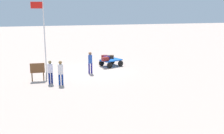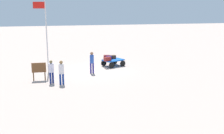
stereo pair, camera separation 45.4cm
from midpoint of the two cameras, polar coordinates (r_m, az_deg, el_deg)
name	(u,v)px [view 1 (the left image)]	position (r m, az deg, el deg)	size (l,w,h in m)	color
ground_plane	(93,70)	(23.02, -4.60, -0.72)	(120.00, 120.00, 0.00)	#BAA193
luggage_cart	(111,61)	(24.48, -0.79, 1.23)	(2.19, 1.93, 0.63)	blue
suitcase_tan	(110,57)	(24.88, -0.88, 2.17)	(0.64, 0.41, 0.31)	#412D1E
suitcase_dark	(104,57)	(24.78, -2.18, 2.16)	(0.58, 0.40, 0.34)	maroon
suitcase_maroon	(107,58)	(24.46, -1.65, 1.99)	(0.60, 0.46, 0.31)	#1A1651
suitcase_grey	(105,59)	(23.75, -2.00, 1.72)	(0.66, 0.53, 0.35)	maroon
worker_lead	(90,61)	(21.72, -5.27, 1.31)	(0.35, 0.35, 1.80)	navy
worker_trailing	(61,71)	(18.76, -11.62, -0.81)	(0.40, 0.40, 1.72)	navy
worker_supervisor	(50,70)	(19.25, -13.73, -0.65)	(0.50, 0.50, 1.67)	navy
flagpole	(43,32)	(22.29, -15.09, 7.33)	(0.98, 0.17, 5.83)	silver
signboard	(37,69)	(20.21, -16.27, -0.50)	(1.03, 0.11, 1.34)	#4C3319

